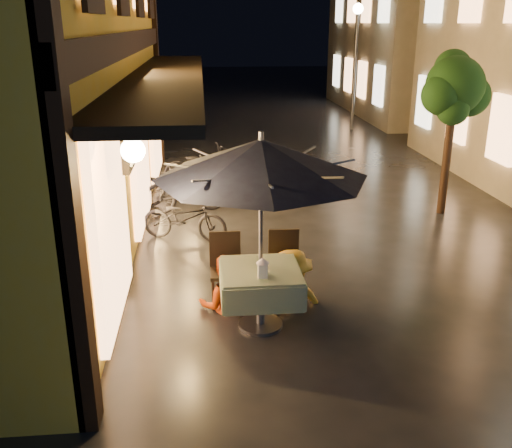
{
  "coord_description": "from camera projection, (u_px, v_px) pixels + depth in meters",
  "views": [
    {
      "loc": [
        -2.33,
        -5.99,
        3.61
      ],
      "look_at": [
        -1.67,
        0.93,
        1.15
      ],
      "focal_mm": 40.0,
      "sensor_mm": 36.0,
      "label": 1
    }
  ],
  "objects": [
    {
      "name": "east_building_far",
      "position": [
        439.0,
        21.0,
        23.37
      ],
      "size": [
        7.3,
        10.3,
        7.3
      ],
      "color": "tan",
      "rests_on": "ground"
    },
    {
      "name": "bicycle_3",
      "position": [
        205.0,
        179.0,
        12.16
      ],
      "size": [
        1.58,
        0.59,
        0.93
      ],
      "primitive_type": "imported",
      "rotation": [
        0.0,
        0.0,
        1.47
      ],
      "color": "black",
      "rests_on": "ground"
    },
    {
      "name": "ground",
      "position": [
        398.0,
        332.0,
        7.04
      ],
      "size": [
        90.0,
        90.0,
        0.0
      ],
      "primitive_type": "plane",
      "color": "black",
      "rests_on": "ground"
    },
    {
      "name": "table_lantern",
      "position": [
        263.0,
        266.0,
        6.67
      ],
      "size": [
        0.16,
        0.16,
        0.25
      ],
      "color": "white",
      "rests_on": "cafe_table"
    },
    {
      "name": "person_orange",
      "position": [
        224.0,
        257.0,
        7.43
      ],
      "size": [
        0.71,
        0.56,
        1.46
      ],
      "primitive_type": "imported",
      "rotation": [
        0.0,
        0.0,
        3.15
      ],
      "color": "#C33D09",
      "rests_on": "ground"
    },
    {
      "name": "bicycle_2",
      "position": [
        180.0,
        182.0,
        11.85
      ],
      "size": [
        1.93,
        0.92,
        0.97
      ],
      "primitive_type": "imported",
      "rotation": [
        0.0,
        0.0,
        1.72
      ],
      "color": "black",
      "rests_on": "ground"
    },
    {
      "name": "cafe_chair_left",
      "position": [
        226.0,
        264.0,
        7.67
      ],
      "size": [
        0.42,
        0.42,
        0.97
      ],
      "color": "black",
      "rests_on": "ground"
    },
    {
      "name": "bicycle_0",
      "position": [
        185.0,
        218.0,
        9.92
      ],
      "size": [
        1.62,
        0.99,
        0.8
      ],
      "primitive_type": "imported",
      "rotation": [
        0.0,
        0.0,
        1.25
      ],
      "color": "black",
      "rests_on": "ground"
    },
    {
      "name": "cafe_table",
      "position": [
        261.0,
        283.0,
        7.0
      ],
      "size": [
        0.99,
        0.99,
        0.78
      ],
      "color": "#59595E",
      "rests_on": "ground"
    },
    {
      "name": "cafe_chair_right",
      "position": [
        284.0,
        262.0,
        7.74
      ],
      "size": [
        0.42,
        0.42,
        0.97
      ],
      "color": "black",
      "rests_on": "ground"
    },
    {
      "name": "patio_umbrella",
      "position": [
        261.0,
        159.0,
        6.48
      ],
      "size": [
        2.51,
        2.51,
        2.46
      ],
      "color": "#59595E",
      "rests_on": "ground"
    },
    {
      "name": "bicycle_1",
      "position": [
        186.0,
        188.0,
        11.28
      ],
      "size": [
        1.8,
        0.89,
        1.04
      ],
      "primitive_type": "imported",
      "rotation": [
        0.0,
        0.0,
        1.81
      ],
      "color": "black",
      "rests_on": "ground"
    },
    {
      "name": "bicycle_4",
      "position": [
        200.0,
        165.0,
        13.4
      ],
      "size": [
        1.83,
        1.0,
        0.91
      ],
      "primitive_type": "imported",
      "rotation": [
        0.0,
        0.0,
        1.81
      ],
      "color": "black",
      "rests_on": "ground"
    },
    {
      "name": "street_tree",
      "position": [
        455.0,
        90.0,
        10.68
      ],
      "size": [
        1.43,
        1.2,
        3.15
      ],
      "color": "black",
      "rests_on": "ground"
    },
    {
      "name": "streetlamp_far",
      "position": [
        356.0,
        44.0,
        19.47
      ],
      "size": [
        0.36,
        0.36,
        4.23
      ],
      "color": "#59595E",
      "rests_on": "ground"
    },
    {
      "name": "person_yellow",
      "position": [
        292.0,
        252.0,
        7.46
      ],
      "size": [
        1.12,
        0.82,
        1.55
      ],
      "primitive_type": "imported",
      "rotation": [
        0.0,
        0.0,
        3.41
      ],
      "color": "yellow",
      "rests_on": "ground"
    }
  ]
}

